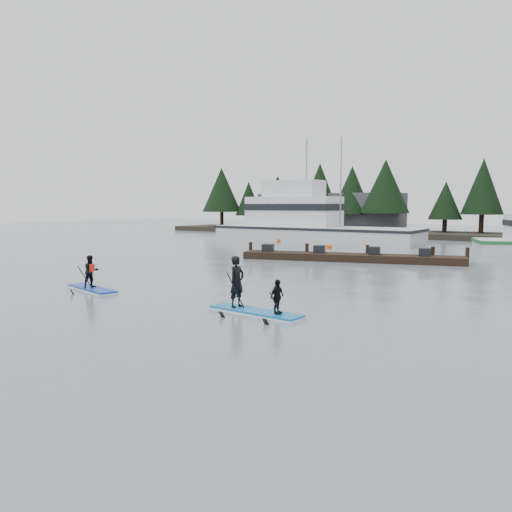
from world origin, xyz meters
The scene contains 10 objects.
ground centered at (0.00, 0.00, 0.00)m, with size 160.00×160.00×0.00m, color slate.
far_shore centered at (0.00, 42.00, 0.30)m, with size 70.00×8.00×0.60m, color #2D281E.
treeline centered at (0.00, 42.00, 0.00)m, with size 60.00×4.00×8.00m, color black, non-canonical shape.
waterfront_building centered at (-14.00, 44.00, 2.50)m, with size 18.00×6.00×5.00m, color #4C4C51.
fishing_boat_large centered at (-9.23, 29.34, 0.86)m, with size 20.09×5.63×11.06m.
floating_dock centered at (0.88, 15.60, 0.23)m, with size 13.89×1.85×0.46m, color black.
buoy_a centered at (-11.05, 26.76, 0.00)m, with size 0.62×0.62×0.62m, color #F9500C.
buoy_b centered at (-4.24, 23.32, 0.00)m, with size 0.48×0.48×0.48m, color #F9500C.
paddleboard_solo centered at (-3.90, -0.69, 0.53)m, with size 3.22×1.44×1.90m.
paddleboard_duo centered at (4.20, -0.65, 0.62)m, with size 3.50×1.31×2.38m.
Camera 1 is at (13.40, -14.17, 3.60)m, focal length 35.00 mm.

